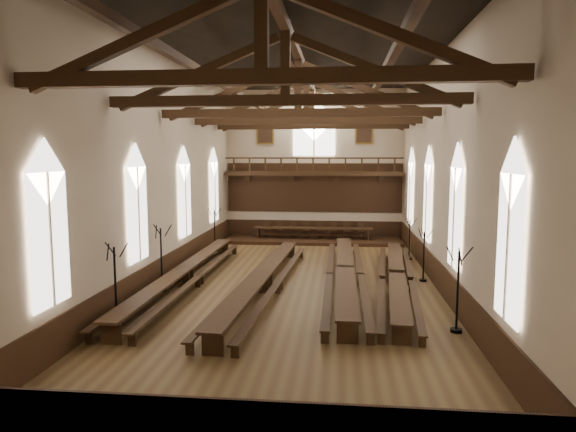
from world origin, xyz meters
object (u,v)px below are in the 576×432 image
Objects in this scene: refectory_row_a at (184,272)px; refectory_row_d at (397,276)px; refectory_row_c at (345,271)px; high_table at (313,229)px; dais at (313,240)px; candelabrum_right_near at (457,306)px; refectory_row_b at (263,277)px; candelabrum_right_mid at (423,265)px; candelabrum_left_near at (116,301)px; candelabrum_right_far at (409,247)px; candelabrum_left_mid at (162,271)px; candelabrum_left_far at (215,238)px.

refectory_row_a is 1.04× the size of refectory_row_d.
refectory_row_c is 11.20m from high_table.
refectory_row_c is 11.21m from dais.
candelabrum_right_near is at bearing -71.82° from dais.
refectory_row_b is 5.36× the size of candelabrum_right_near.
candelabrum_right_mid is at bearing 19.08° from refectory_row_b.
refectory_row_d is (9.18, 0.51, -0.05)m from refectory_row_a.
high_table reaches higher than dais.
candelabrum_left_near reaches higher than candelabrum_right_far.
candelabrum_right_far is (0.00, 4.85, -0.03)m from candelabrum_right_mid.
candelabrum_right_far reaches higher than refectory_row_d.
refectory_row_c is 6.61× the size of candelabrum_right_far.
refectory_row_a is at bearing 83.38° from candelabrum_left_near.
high_table is at bearing 72.12° from candelabrum_left_near.
candelabrum_right_near is at bearing -19.11° from candelabrum_left_mid.
high_table is 11.48m from candelabrum_right_mid.
candelabrum_right_mid is (6.90, 2.39, 0.14)m from refectory_row_b.
dais is 4.45× the size of candelabrum_left_far.
candelabrum_left_far reaches higher than refectory_row_c.
refectory_row_d is at bearing 3.20° from refectory_row_a.
refectory_row_a is 5.82× the size of candelabrum_left_far.
candelabrum_left_far reaches higher than refectory_row_b.
refectory_row_c is 5.88× the size of candelabrum_left_far.
dais is at bearing 72.12° from candelabrum_left_near.
candelabrum_right_mid is at bearing 90.00° from candelabrum_right_near.
candelabrum_left_far is at bearing 94.51° from refectory_row_a.
candelabrum_right_far is (6.90, 7.24, 0.11)m from refectory_row_b.
refectory_row_d is 5.99× the size of candelabrum_right_mid.
candelabrum_right_near reaches higher than candelabrum_left_far.
candelabrum_right_mid reaches higher than high_table.
candelabrum_left_near is (-9.81, -5.95, 0.32)m from refectory_row_d.
candelabrum_left_near reaches higher than candelabrum_right_near.
candelabrum_left_near is at bearing -96.62° from refectory_row_a.
refectory_row_b is 6.54× the size of candelabrum_right_far.
candelabrum_left_near is at bearing -107.88° from high_table.
candelabrum_left_mid is at bearing 90.00° from candelabrum_left_near.
candelabrum_left_mid is (-0.63, -1.06, 0.27)m from refectory_row_a.
candelabrum_left_far is (-0.63, 7.99, 0.19)m from refectory_row_a.
candelabrum_right_mid is (5.51, -10.07, 0.62)m from dais.
candelabrum_left_far is at bearing 136.85° from refectory_row_c.
candelabrum_left_mid reaches higher than candelabrum_left_far.
high_table reaches higher than refectory_row_d.
dais is 4.09× the size of candelabrum_right_near.
refectory_row_b is (3.57, -0.58, -0.01)m from refectory_row_a.
high_table is 3.26× the size of candelabrum_right_mid.
candelabrum_left_mid is (-7.60, -1.93, 0.25)m from refectory_row_c.
dais is 11.50m from candelabrum_right_mid.
refectory_row_d is (5.61, 1.09, -0.05)m from refectory_row_b.
candelabrum_left_near reaches higher than refectory_row_a.
candelabrum_left_near is at bearing -177.27° from candelabrum_right_near.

